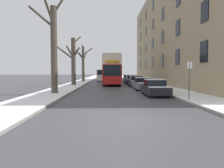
{
  "coord_description": "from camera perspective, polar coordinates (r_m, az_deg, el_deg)",
  "views": [
    {
      "loc": [
        -0.92,
        -8.76,
        1.97
      ],
      "look_at": [
        -0.18,
        19.57,
        0.4
      ],
      "focal_mm": 35.0,
      "sensor_mm": 36.0,
      "label": 1
    }
  ],
  "objects": [
    {
      "name": "parked_car_2",
      "position": [
        29.94,
        6.29,
        0.65
      ],
      "size": [
        1.73,
        4.02,
        1.45
      ],
      "color": "slate",
      "rests_on": "ground"
    },
    {
      "name": "bare_tree_left_0",
      "position": [
        19.53,
        -15.05,
        9.5
      ],
      "size": [
        3.15,
        2.33,
        8.81
      ],
      "color": "#4C4238",
      "rests_on": "ground"
    },
    {
      "name": "bare_tree_left_2",
      "position": [
        42.73,
        -7.55,
        5.53
      ],
      "size": [
        3.36,
        2.36,
        7.41
      ],
      "color": "#4C4238",
      "rests_on": "ground"
    },
    {
      "name": "oncoming_van",
      "position": [
        46.95,
        -2.69,
        2.38
      ],
      "size": [
        2.0,
        5.67,
        2.47
      ],
      "color": "white",
      "rests_on": "ground"
    },
    {
      "name": "double_decker_bus",
      "position": [
        33.45,
        -0.2,
        4.1
      ],
      "size": [
        2.61,
        10.24,
        4.44
      ],
      "color": "red",
      "rests_on": "ground"
    },
    {
      "name": "terrace_facade_right",
      "position": [
        37.97,
        18.54,
        12.68
      ],
      "size": [
        9.1,
        46.42,
        16.7
      ],
      "color": "tan",
      "rests_on": "ground"
    },
    {
      "name": "parked_car_3",
      "position": [
        35.55,
        5.05,
        1.05
      ],
      "size": [
        1.7,
        4.08,
        1.45
      ],
      "color": "navy",
      "rests_on": "ground"
    },
    {
      "name": "parked_car_0",
      "position": [
        18.56,
        11.12,
        -1.01
      ],
      "size": [
        1.72,
        4.21,
        1.37
      ],
      "color": "black",
      "rests_on": "ground"
    },
    {
      "name": "bare_tree_left_1",
      "position": [
        31.41,
        -10.15,
        6.11
      ],
      "size": [
        3.8,
        1.64,
        7.16
      ],
      "color": "#4C4238",
      "rests_on": "ground"
    },
    {
      "name": "parked_car_1",
      "position": [
        24.45,
        8.05,
        0.01
      ],
      "size": [
        1.81,
        4.05,
        1.36
      ],
      "color": "slate",
      "rests_on": "ground"
    },
    {
      "name": "ground_plane",
      "position": [
        9.03,
        4.48,
        -9.45
      ],
      "size": [
        320.0,
        320.0,
        0.0
      ],
      "primitive_type": "plane",
      "color": "#424247"
    },
    {
      "name": "sidewalk_left",
      "position": [
        61.97,
        -5.95,
        1.4
      ],
      "size": [
        3.1,
        130.0,
        0.16
      ],
      "color": "gray",
      "rests_on": "ground"
    },
    {
      "name": "sidewalk_right",
      "position": [
        62.15,
        4.65,
        1.41
      ],
      "size": [
        3.1,
        130.0,
        0.16
      ],
      "color": "gray",
      "rests_on": "ground"
    },
    {
      "name": "street_sign_post",
      "position": [
        15.08,
        19.52,
        1.3
      ],
      "size": [
        0.32,
        0.07,
        2.67
      ],
      "color": "#4C4F54",
      "rests_on": "ground"
    },
    {
      "name": "parked_car_4",
      "position": [
        41.41,
        4.12,
        1.34
      ],
      "size": [
        1.75,
        4.48,
        1.44
      ],
      "color": "#474C56",
      "rests_on": "ground"
    },
    {
      "name": "pedestrian_left_sidewalk",
      "position": [
        19.96,
        -15.12,
        -0.02
      ],
      "size": [
        0.36,
        0.36,
        1.64
      ],
      "rotation": [
        0.0,
        0.0,
        6.22
      ],
      "color": "navy",
      "rests_on": "ground"
    }
  ]
}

